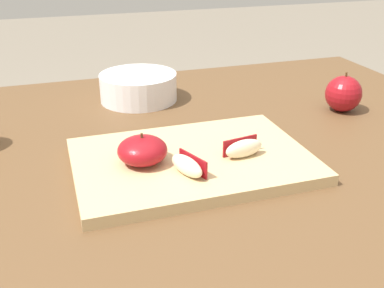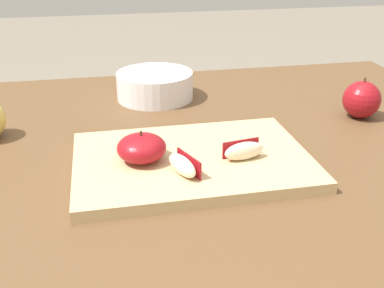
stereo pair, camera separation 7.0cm
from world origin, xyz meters
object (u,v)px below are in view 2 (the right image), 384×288
object	(u,v)px
apple_half_skin_up	(142,148)
ceramic_fruit_bowl	(155,85)
cutting_board	(192,161)
whole_apple_red_delicious	(362,100)
apple_wedge_right	(244,151)
apple_wedge_near_knife	(183,165)

from	to	relation	value
apple_half_skin_up	ceramic_fruit_bowl	bearing A→B (deg)	79.19
cutting_board	whole_apple_red_delicious	size ratio (longest dim) A/B	4.48
apple_half_skin_up	ceramic_fruit_bowl	world-z (taller)	apple_half_skin_up
cutting_board	whole_apple_red_delicious	bearing A→B (deg)	20.54
apple_half_skin_up	whole_apple_red_delicious	distance (m)	0.46
apple_half_skin_up	apple_wedge_right	world-z (taller)	apple_half_skin_up
cutting_board	ceramic_fruit_bowl	bearing A→B (deg)	92.54
apple_half_skin_up	apple_wedge_right	xyz separation A→B (m)	(0.15, -0.03, -0.01)
apple_wedge_right	apple_wedge_near_knife	world-z (taller)	same
cutting_board	apple_wedge_right	world-z (taller)	apple_wedge_right
apple_wedge_right	whole_apple_red_delicious	distance (m)	0.33
apple_wedge_near_knife	ceramic_fruit_bowl	xyz separation A→B (m)	(0.01, 0.38, -0.00)
apple_half_skin_up	ceramic_fruit_bowl	xyz separation A→B (m)	(0.06, 0.33, -0.01)
whole_apple_red_delicious	ceramic_fruit_bowl	size ratio (longest dim) A/B	0.49
whole_apple_red_delicious	apple_half_skin_up	bearing A→B (deg)	-162.89
apple_wedge_right	ceramic_fruit_bowl	world-z (taller)	ceramic_fruit_bowl
apple_half_skin_up	ceramic_fruit_bowl	distance (m)	0.33
cutting_board	apple_half_skin_up	bearing A→B (deg)	179.52
apple_half_skin_up	apple_wedge_right	distance (m)	0.15
cutting_board	apple_half_skin_up	world-z (taller)	apple_half_skin_up
apple_half_skin_up	apple_wedge_near_knife	world-z (taller)	apple_half_skin_up
apple_half_skin_up	apple_wedge_near_knife	bearing A→B (deg)	-46.33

